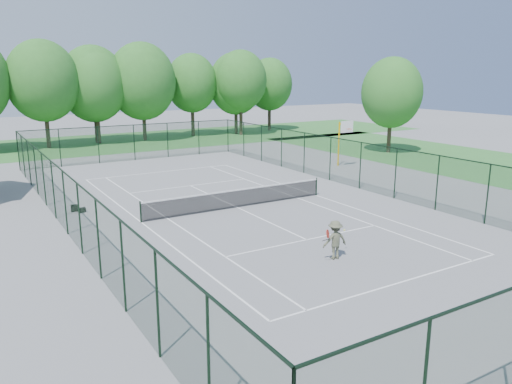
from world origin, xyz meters
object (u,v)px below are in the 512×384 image
basketball_goal (343,134)px  tennis_player (335,240)px  sports_bag_a (75,208)px  tennis_net (237,198)px

basketball_goal → tennis_player: bearing=-131.5°
tennis_player → sports_bag_a: bearing=120.3°
tennis_player → basketball_goal: bearing=48.5°
tennis_net → basketball_goal: (13.15, 6.52, 1.99)m
tennis_net → basketball_goal: size_ratio=3.04×
tennis_net → sports_bag_a: tennis_net is taller
sports_bag_a → tennis_player: size_ratio=0.26×
basketball_goal → tennis_player: size_ratio=2.10×
basketball_goal → sports_bag_a: (-21.01, -2.65, -2.39)m
basketball_goal → sports_bag_a: basketball_goal is taller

